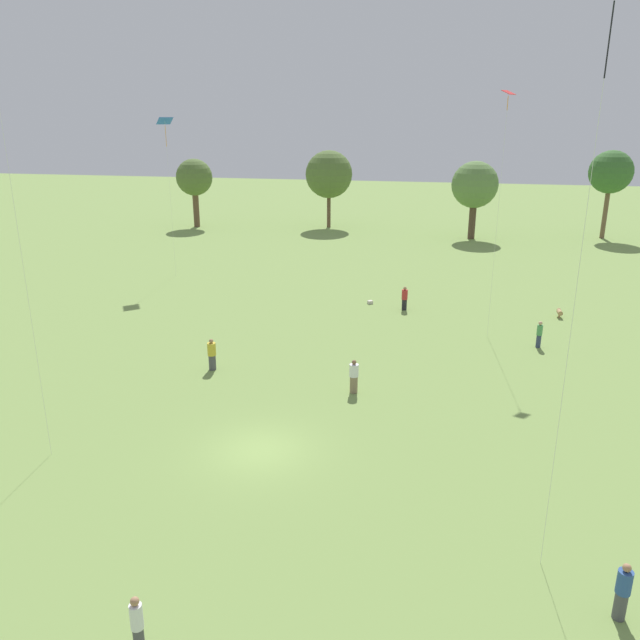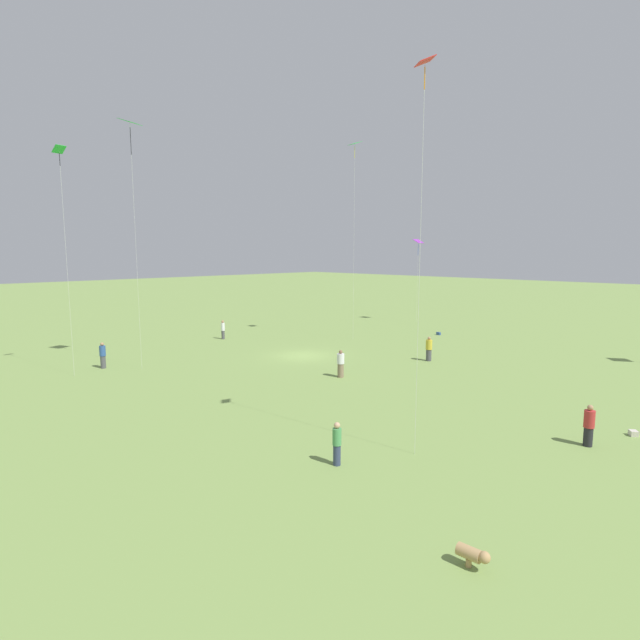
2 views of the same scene
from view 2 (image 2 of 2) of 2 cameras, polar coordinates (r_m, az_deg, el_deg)
ground_plane at (r=39.18m, az=-1.95°, el=-4.10°), size 240.00×240.00×0.00m
person_0 at (r=47.30m, az=-11.03°, el=-1.09°), size 0.41×0.41×1.77m
person_1 at (r=19.46m, az=1.95°, el=-13.93°), size 0.45×0.45×1.69m
person_2 at (r=37.97m, az=-23.58°, el=-3.74°), size 0.56×0.56×1.83m
person_3 at (r=38.03m, az=12.34°, el=-3.26°), size 0.58×0.58×1.82m
person_4 at (r=32.38m, az=2.37°, el=-5.05°), size 0.65×0.65×1.79m
person_5 at (r=23.98m, az=28.38°, el=-10.60°), size 0.54×0.54×1.77m
kite_2 at (r=20.31m, az=11.82°, el=23.72°), size 0.89×0.89×15.04m
kite_3 at (r=36.18m, az=-27.56°, el=15.25°), size 0.79×0.69×14.58m
kite_4 at (r=46.83m, az=3.99°, el=18.37°), size 0.98×1.02×17.79m
kite_5 at (r=37.10m, az=-20.87°, el=19.47°), size 1.47×1.44×16.69m
kite_6 at (r=58.39m, az=11.17°, el=8.55°), size 1.10×1.01×9.53m
dog_0 at (r=14.60m, az=17.10°, el=-24.23°), size 0.36×0.88×0.59m
picnic_bag_0 at (r=26.45m, az=32.19°, el=-10.89°), size 0.47×0.46×0.24m
picnic_bag_1 at (r=50.27m, az=13.39°, el=-1.52°), size 0.30×0.46×0.27m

